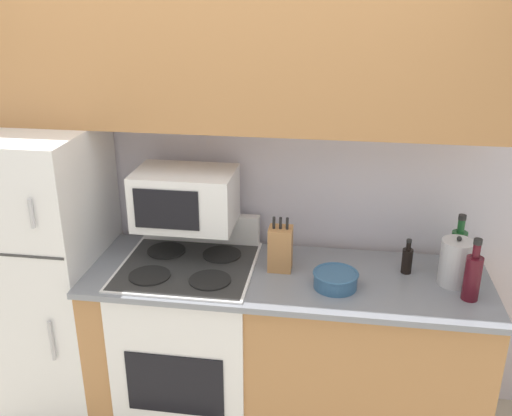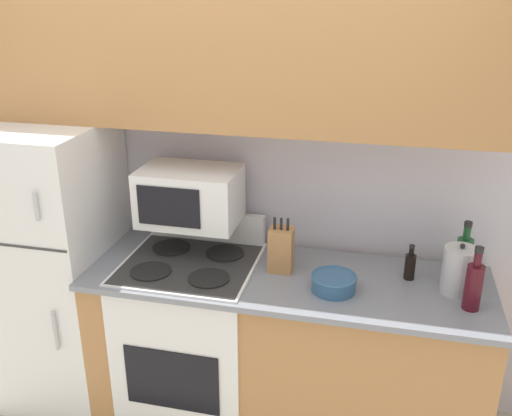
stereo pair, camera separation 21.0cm
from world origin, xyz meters
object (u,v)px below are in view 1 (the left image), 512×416
object	(u,v)px
microwave	(185,198)
kettle	(456,262)
knife_block	(280,248)
bottle_soy_sauce	(407,260)
refrigerator	(39,274)
bottle_wine_green	(458,249)
stove	(191,341)
bottle_wine_red	(473,276)
bowl	(335,279)

from	to	relation	value
microwave	kettle	size ratio (longest dim) A/B	2.03
microwave	knife_block	size ratio (longest dim) A/B	1.77
microwave	bottle_soy_sauce	size ratio (longest dim) A/B	2.80
refrigerator	bottle_wine_green	world-z (taller)	refrigerator
refrigerator	stove	world-z (taller)	refrigerator
stove	bottle_wine_red	size ratio (longest dim) A/B	3.67
knife_block	bottle_wine_green	bearing A→B (deg)	7.60
bottle_wine_green	kettle	xyz separation A→B (m)	(-0.03, -0.14, -0.01)
refrigerator	knife_block	xyz separation A→B (m)	(1.31, 0.02, 0.24)
knife_block	bowl	size ratio (longest dim) A/B	1.32
knife_block	bottle_soy_sauce	size ratio (longest dim) A/B	1.59
stove	refrigerator	bearing A→B (deg)	177.89
refrigerator	knife_block	distance (m)	1.33
bottle_wine_red	bottle_soy_sauce	world-z (taller)	bottle_wine_red
bottle_wine_green	bottle_soy_sauce	bearing A→B (deg)	-166.48
bowl	microwave	bearing A→B (deg)	163.21
bottle_soy_sauce	microwave	bearing A→B (deg)	178.22
bottle_wine_red	kettle	distance (m)	0.14
knife_block	bottle_wine_green	world-z (taller)	bottle_wine_green
bottle_wine_red	bottle_soy_sauce	bearing A→B (deg)	140.49
bottle_soy_sauce	kettle	bearing A→B (deg)	-20.54
stove	bottle_soy_sauce	world-z (taller)	bottle_soy_sauce
refrigerator	knife_block	world-z (taller)	refrigerator
microwave	bottle_soy_sauce	world-z (taller)	microwave
bowl	bottle_wine_red	size ratio (longest dim) A/B	0.72
refrigerator	knife_block	bearing A→B (deg)	0.68
refrigerator	kettle	size ratio (longest dim) A/B	6.47
bottle_wine_red	bottle_wine_green	size ratio (longest dim) A/B	1.00
knife_block	stove	bearing A→B (deg)	-174.31
microwave	bowl	distance (m)	0.86
bowl	kettle	xyz separation A→B (m)	(0.56, 0.12, 0.07)
bottle_soy_sauce	kettle	size ratio (longest dim) A/B	0.73
stove	microwave	distance (m)	0.78
bottle_wine_red	bottle_wine_green	xyz separation A→B (m)	(-0.02, 0.28, 0.00)
bowl	bottle_soy_sauce	world-z (taller)	bottle_soy_sauce
kettle	bottle_wine_red	bearing A→B (deg)	-70.34
bowl	kettle	distance (m)	0.58
refrigerator	bottle_wine_green	xyz separation A→B (m)	(2.17, 0.13, 0.25)
stove	kettle	size ratio (longest dim) A/B	4.44
refrigerator	kettle	xyz separation A→B (m)	(2.14, -0.01, 0.24)
bowl	bottle_wine_red	xyz separation A→B (m)	(0.61, -0.02, 0.08)
stove	microwave	world-z (taller)	microwave
microwave	knife_block	bearing A→B (deg)	-10.41
refrigerator	microwave	size ratio (longest dim) A/B	3.19
bottle_soy_sauce	bottle_wine_green	distance (m)	0.26
bottle_soy_sauce	knife_block	bearing A→B (deg)	-174.77
microwave	bottle_wine_red	size ratio (longest dim) A/B	1.68
bowl	bottle_wine_green	xyz separation A→B (m)	(0.59, 0.26, 0.08)
bottle_soy_sauce	bottle_wine_green	world-z (taller)	bottle_wine_green
bowl	bottle_soy_sauce	bearing A→B (deg)	30.12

